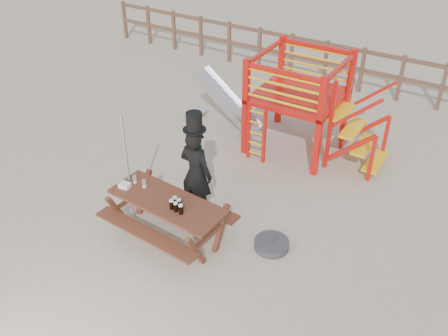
% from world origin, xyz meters
% --- Properties ---
extents(ground, '(60.00, 60.00, 0.00)m').
position_xyz_m(ground, '(0.00, 0.00, 0.00)').
color(ground, '#B5A38C').
rests_on(ground, ground).
extents(back_fence, '(15.09, 0.09, 1.20)m').
position_xyz_m(back_fence, '(0.00, 7.00, 0.74)').
color(back_fence, brown).
rests_on(back_fence, ground).
extents(playground_fort, '(4.71, 1.84, 2.10)m').
position_xyz_m(playground_fort, '(0.12, 3.58, 1.07)').
color(playground_fort, red).
rests_on(playground_fort, ground).
extents(picnic_table, '(2.08, 1.51, 0.77)m').
position_xyz_m(picnic_table, '(-0.36, -0.22, 0.48)').
color(picnic_table, brown).
rests_on(picnic_table, ground).
extents(man_with_hat, '(0.65, 0.44, 2.03)m').
position_xyz_m(man_with_hat, '(-0.30, 0.55, 0.91)').
color(man_with_hat, black).
rests_on(man_with_hat, ground).
extents(metal_pole, '(0.05, 0.05, 2.08)m').
position_xyz_m(metal_pole, '(-1.21, -0.14, 1.04)').
color(metal_pole, '#B2B2B7').
rests_on(metal_pole, ground).
extents(parasol_base, '(0.58, 0.58, 0.25)m').
position_xyz_m(parasol_base, '(1.25, 0.43, 0.07)').
color(parasol_base, '#36363B').
rests_on(parasol_base, ground).
extents(paper_bag, '(0.19, 0.16, 0.08)m').
position_xyz_m(paper_bag, '(-1.17, -0.30, 0.81)').
color(paper_bag, white).
rests_on(paper_bag, picnic_table).
extents(stout_pints, '(0.27, 0.19, 0.17)m').
position_xyz_m(stout_pints, '(-0.08, -0.33, 0.85)').
color(stout_pints, black).
rests_on(stout_pints, picnic_table).
extents(empty_glasses, '(0.29, 0.09, 0.15)m').
position_xyz_m(empty_glasses, '(-1.00, -0.12, 0.84)').
color(empty_glasses, silver).
rests_on(empty_glasses, picnic_table).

